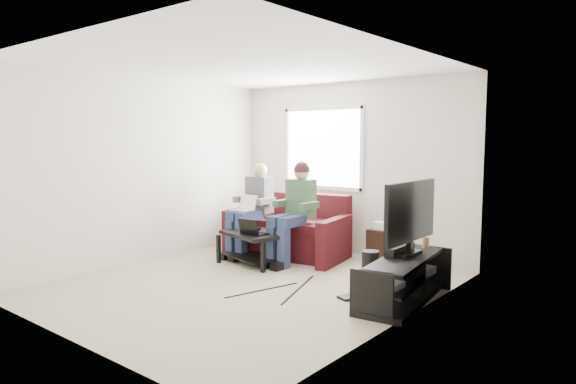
{
  "coord_description": "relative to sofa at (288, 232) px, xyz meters",
  "views": [
    {
      "loc": [
        4.17,
        -4.41,
        1.76
      ],
      "look_at": [
        0.12,
        0.6,
        1.08
      ],
      "focal_mm": 32.0,
      "sensor_mm": 36.0,
      "label": 1
    }
  ],
  "objects": [
    {
      "name": "floor",
      "position": [
        0.66,
        -1.55,
        -0.33
      ],
      "size": [
        4.5,
        4.5,
        0.0
      ],
      "primitive_type": "plane",
      "color": "#B4A78C",
      "rests_on": "ground"
    },
    {
      "name": "ceiling",
      "position": [
        0.66,
        -1.55,
        2.27
      ],
      "size": [
        4.5,
        4.5,
        0.0
      ],
      "primitive_type": "plane",
      "rotation": [
        3.14,
        0.0,
        0.0
      ],
      "color": "white",
      "rests_on": "wall_back"
    },
    {
      "name": "wall_back",
      "position": [
        0.66,
        0.7,
        0.97
      ],
      "size": [
        4.5,
        0.0,
        4.5
      ],
      "primitive_type": "plane",
      "rotation": [
        1.57,
        0.0,
        0.0
      ],
      "color": "silver",
      "rests_on": "floor"
    },
    {
      "name": "wall_front",
      "position": [
        0.66,
        -3.8,
        0.97
      ],
      "size": [
        4.5,
        0.0,
        4.5
      ],
      "primitive_type": "plane",
      "rotation": [
        -1.57,
        0.0,
        0.0
      ],
      "color": "silver",
      "rests_on": "floor"
    },
    {
      "name": "wall_left",
      "position": [
        -1.34,
        -1.55,
        0.97
      ],
      "size": [
        0.0,
        4.5,
        4.5
      ],
      "primitive_type": "plane",
      "rotation": [
        1.57,
        0.0,
        1.57
      ],
      "color": "silver",
      "rests_on": "floor"
    },
    {
      "name": "wall_right",
      "position": [
        2.66,
        -1.55,
        0.97
      ],
      "size": [
        0.0,
        4.5,
        4.5
      ],
      "primitive_type": "plane",
      "rotation": [
        1.57,
        0.0,
        -1.57
      ],
      "color": "silver",
      "rests_on": "floor"
    },
    {
      "name": "window",
      "position": [
        0.16,
        0.68,
        1.27
      ],
      "size": [
        1.48,
        0.04,
        1.28
      ],
      "color": "white",
      "rests_on": "wall_back"
    },
    {
      "name": "sofa",
      "position": [
        0.0,
        0.0,
        0.0
      ],
      "size": [
        2.1,
        1.2,
        0.91
      ],
      "color": "#3F100F",
      "rests_on": "floor"
    },
    {
      "name": "person_left",
      "position": [
        -0.4,
        -0.35,
        0.43
      ],
      "size": [
        0.4,
        0.71,
        1.38
      ],
      "color": "navy",
      "rests_on": "sofa"
    },
    {
      "name": "person_right",
      "position": [
        0.4,
        -0.33,
        0.49
      ],
      "size": [
        0.4,
        0.71,
        1.42
      ],
      "color": "navy",
      "rests_on": "sofa"
    },
    {
      "name": "laptop_silver",
      "position": [
        -0.4,
        -0.53,
        0.42
      ],
      "size": [
        0.36,
        0.29,
        0.24
      ],
      "primitive_type": null,
      "rotation": [
        0.0,
        0.0,
        0.23
      ],
      "color": "silver",
      "rests_on": "person_left"
    },
    {
      "name": "coffee_table",
      "position": [
        0.01,
        -0.8,
        -0.0
      ],
      "size": [
        1.01,
        0.75,
        0.45
      ],
      "color": "black",
      "rests_on": "floor"
    },
    {
      "name": "laptop_black",
      "position": [
        0.13,
        -0.88,
        0.24
      ],
      "size": [
        0.39,
        0.32,
        0.24
      ],
      "primitive_type": null,
      "rotation": [
        0.0,
        0.0,
        -0.27
      ],
      "color": "black",
      "rests_on": "coffee_table"
    },
    {
      "name": "controller_a",
      "position": [
        -0.27,
        -0.68,
        0.14
      ],
      "size": [
        0.16,
        0.12,
        0.04
      ],
      "primitive_type": "cube",
      "rotation": [
        0.0,
        0.0,
        -0.23
      ],
      "color": "silver",
      "rests_on": "coffee_table"
    },
    {
      "name": "controller_b",
      "position": [
        -0.09,
        -0.62,
        0.14
      ],
      "size": [
        0.16,
        0.12,
        0.04
      ],
      "primitive_type": "cube",
      "rotation": [
        0.0,
        0.0,
        -0.28
      ],
      "color": "black",
      "rests_on": "coffee_table"
    },
    {
      "name": "controller_c",
      "position": [
        0.31,
        -0.65,
        0.14
      ],
      "size": [
        0.15,
        0.11,
        0.04
      ],
      "primitive_type": "cube",
      "rotation": [
        0.0,
        0.0,
        -0.17
      ],
      "color": "gray",
      "rests_on": "coffee_table"
    },
    {
      "name": "tv_stand",
      "position": [
        2.43,
        -1.0,
        -0.11
      ],
      "size": [
        0.64,
        1.53,
        0.49
      ],
      "color": "black",
      "rests_on": "floor"
    },
    {
      "name": "tv",
      "position": [
        2.43,
        -0.9,
        0.62
      ],
      "size": [
        0.12,
        1.1,
        0.81
      ],
      "color": "black",
      "rests_on": "tv_stand"
    },
    {
      "name": "soundbar",
      "position": [
        2.31,
        -0.9,
        0.21
      ],
      "size": [
        0.12,
        0.5,
        0.1
      ],
      "primitive_type": "cube",
      "color": "black",
      "rests_on": "tv_stand"
    },
    {
      "name": "drink_cup",
      "position": [
        2.38,
        -0.37,
        0.22
      ],
      "size": [
        0.08,
        0.08,
        0.12
      ],
      "primitive_type": "cylinder",
      "color": "#AC794A",
      "rests_on": "tv_stand"
    },
    {
      "name": "console_white",
      "position": [
        2.43,
        -1.4,
        -0.04
      ],
      "size": [
        0.3,
        0.22,
        0.06
      ],
      "primitive_type": "cube",
      "color": "silver",
      "rests_on": "tv_stand"
    },
    {
      "name": "console_grey",
      "position": [
        2.43,
        -0.7,
        -0.03
      ],
      "size": [
        0.34,
        0.26,
        0.08
      ],
      "primitive_type": "cube",
      "color": "gray",
      "rests_on": "tv_stand"
    },
    {
      "name": "console_black",
      "position": [
        2.43,
        -1.05,
        -0.04
      ],
      "size": [
        0.38,
        0.3,
        0.07
      ],
      "primitive_type": "cube",
      "color": "black",
      "rests_on": "tv_stand"
    },
    {
      "name": "subwoofer",
      "position": [
        1.9,
        -0.82,
        -0.11
      ],
      "size": [
        0.2,
        0.2,
        0.46
      ],
      "primitive_type": "cylinder",
      "color": "black",
      "rests_on": "floor"
    },
    {
      "name": "keyboard_floor",
      "position": [
        1.94,
        -1.15,
        -0.32
      ],
      "size": [
        0.32,
        0.51,
        0.03
      ],
      "primitive_type": "cube",
      "rotation": [
        0.0,
        0.0,
        -0.36
      ],
      "color": "black",
      "rests_on": "floor"
    },
    {
      "name": "end_table",
      "position": [
        1.43,
        0.34,
        -0.06
      ],
      "size": [
        0.33,
        0.33,
        0.6
      ],
      "color": "black",
      "rests_on": "floor"
    }
  ]
}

